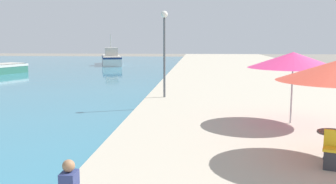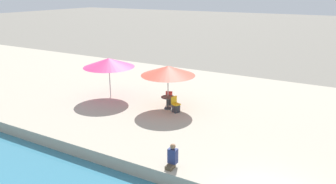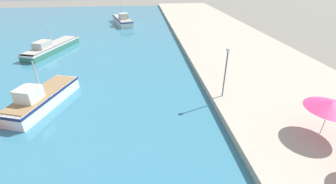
# 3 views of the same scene
# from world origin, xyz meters

# --- Properties ---
(quay_promenade) EXTENTS (16.00, 90.00, 0.64)m
(quay_promenade) POSITION_xyz_m (8.00, 37.00, 0.32)
(quay_promenade) COLOR #B2A893
(quay_promenade) RESTS_ON ground_plane
(fishing_boat_distant) EXTENTS (5.19, 10.42, 4.53)m
(fishing_boat_distant) POSITION_xyz_m (-10.23, 53.01, 0.93)
(fishing_boat_distant) COLOR silver
(fishing_boat_distant) RESTS_ON water_basin
(cafe_umbrella_white) EXTENTS (3.26, 3.26, 2.61)m
(cafe_umbrella_white) POSITION_xyz_m (6.22, 11.83, 2.96)
(cafe_umbrella_white) COLOR #B7B7B7
(cafe_umbrella_white) RESTS_ON quay_promenade
(cafe_table) EXTENTS (0.80, 0.80, 0.74)m
(cafe_table) POSITION_xyz_m (6.25, 7.51, 1.17)
(cafe_table) COLOR #333338
(cafe_table) RESTS_ON quay_promenade
(cafe_chair_right) EXTENTS (0.53, 0.54, 0.91)m
(cafe_chair_right) POSITION_xyz_m (5.99, 6.83, 0.96)
(cafe_chair_right) COLOR #2D2D33
(cafe_chair_right) RESTS_ON quay_promenade
(lamppost) EXTENTS (0.36, 0.36, 4.56)m
(lamppost) POSITION_xyz_m (1.00, 17.78, 3.73)
(lamppost) COLOR #565B60
(lamppost) RESTS_ON quay_promenade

